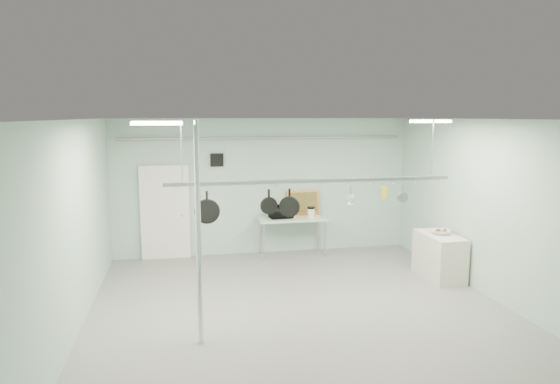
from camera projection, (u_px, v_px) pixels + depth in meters
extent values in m
plane|color=gray|center=(305.00, 317.00, 8.16)|extent=(8.00, 8.00, 0.00)
cube|color=silver|center=(306.00, 120.00, 7.68)|extent=(7.00, 8.00, 0.02)
cube|color=#9FBFAE|center=(264.00, 186.00, 11.79)|extent=(7.00, 0.02, 3.20)
cube|color=#9FBFAE|center=(501.00, 213.00, 8.60)|extent=(0.02, 8.00, 3.20)
cube|color=silver|center=(165.00, 213.00, 11.38)|extent=(1.10, 0.10, 2.20)
cube|color=black|center=(217.00, 160.00, 11.46)|extent=(0.30, 0.04, 0.30)
cylinder|color=gray|center=(264.00, 138.00, 11.53)|extent=(6.60, 0.07, 0.07)
cylinder|color=silver|center=(198.00, 235.00, 7.01)|extent=(0.08, 0.08, 3.20)
cube|color=#B2D2BF|center=(292.00, 219.00, 11.63)|extent=(1.60, 0.70, 0.05)
cylinder|color=#B7B7BC|center=(264.00, 242.00, 11.29)|extent=(0.04, 0.04, 0.86)
cylinder|color=#B7B7BC|center=(260.00, 236.00, 11.84)|extent=(0.04, 0.04, 0.86)
cylinder|color=#B7B7BC|center=(325.00, 239.00, 11.57)|extent=(0.04, 0.04, 0.86)
cylinder|color=#B7B7BC|center=(318.00, 233.00, 12.11)|extent=(0.04, 0.04, 0.86)
cube|color=beige|center=(439.00, 256.00, 10.06)|extent=(0.60, 1.20, 0.90)
cube|color=#B7B7BC|center=(313.00, 181.00, 8.16)|extent=(4.80, 0.06, 0.06)
cylinder|color=#B7B7BC|center=(181.00, 152.00, 7.68)|extent=(0.02, 0.02, 0.94)
cylinder|color=#B7B7BC|center=(432.00, 149.00, 8.49)|extent=(0.02, 0.02, 0.94)
cube|color=white|center=(157.00, 123.00, 6.48)|extent=(0.65, 0.30, 0.05)
cube|color=white|center=(430.00, 121.00, 8.73)|extent=(0.65, 0.30, 0.05)
imported|color=black|center=(281.00, 212.00, 11.58)|extent=(0.56, 0.40, 0.29)
cylinder|color=silver|center=(311.00, 213.00, 11.54)|extent=(0.18, 0.18, 0.23)
cube|color=#CC7C36|center=(303.00, 203.00, 11.94)|extent=(0.78, 0.13, 0.58)
cube|color=black|center=(308.00, 209.00, 11.99)|extent=(0.30, 0.09, 0.25)
imported|color=silver|center=(441.00, 232.00, 10.01)|extent=(0.47, 0.47, 0.09)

